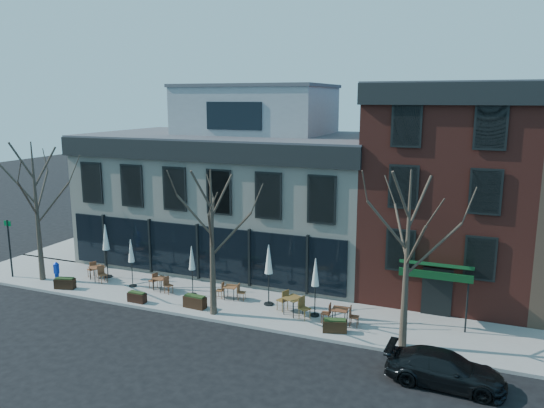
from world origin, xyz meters
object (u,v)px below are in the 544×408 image
at_px(parked_sedan, 445,369).
at_px(umbrella_0, 106,240).
at_px(cafe_set_0, 97,272).
at_px(call_box, 57,274).

xyz_separation_m(parked_sedan, umbrella_0, (-19.15, 4.80, 1.75)).
relative_size(parked_sedan, cafe_set_0, 2.34).
relative_size(parked_sedan, umbrella_0, 1.37).
bearing_deg(umbrella_0, parked_sedan, -14.06).
bearing_deg(parked_sedan, call_box, 85.63).
bearing_deg(cafe_set_0, parked_sedan, -12.14).
xyz_separation_m(parked_sedan, cafe_set_0, (-19.38, 4.17, 0.02)).
xyz_separation_m(call_box, umbrella_0, (1.51, 2.38, 1.46)).
xyz_separation_m(cafe_set_0, umbrella_0, (0.23, 0.63, 1.73)).
distance_m(parked_sedan, call_box, 20.80).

